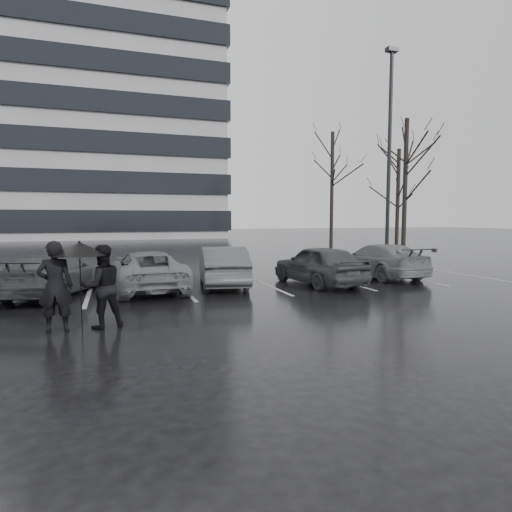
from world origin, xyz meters
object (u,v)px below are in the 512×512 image
object	(u,v)px
car_west_a	(223,266)
car_west_c	(53,274)
tree_north	(332,191)
tree_ne	(398,200)
car_main	(319,265)
pedestrian_left	(55,286)
car_west_b	(147,271)
tree_east	(405,188)
pedestrian_right	(102,286)
car_east	(379,260)
lamp_post	(389,167)

from	to	relation	value
car_west_a	car_west_c	xyz separation A→B (m)	(-5.11, -0.08, -0.05)
car_west_a	tree_north	xyz separation A→B (m)	(11.86, 14.49, 3.59)
tree_ne	tree_north	distance (m)	4.67
car_main	pedestrian_left	xyz separation A→B (m)	(-7.66, -3.86, 0.23)
car_west_a	car_west_b	size ratio (longest dim) A/B	0.90
car_west_a	car_west_c	world-z (taller)	car_west_a
car_west_c	tree_ne	world-z (taller)	tree_ne
car_main	pedestrian_left	distance (m)	8.58
tree_east	pedestrian_right	bearing A→B (deg)	-143.94
pedestrian_right	car_west_a	bearing A→B (deg)	-144.08
tree_north	pedestrian_right	bearing A→B (deg)	-129.19
car_west_b	pedestrian_left	bearing A→B (deg)	61.71
car_east	tree_ne	xyz separation A→B (m)	(9.18, 11.28, 2.87)
tree_north	tree_ne	bearing A→B (deg)	-40.60
car_west_b	car_east	size ratio (longest dim) A/B	1.01
car_main	car_east	size ratio (longest dim) A/B	0.90
car_west_b	tree_north	distance (m)	20.79
car_main	car_west_b	bearing A→B (deg)	-12.76
car_main	pedestrian_right	size ratio (longest dim) A/B	2.33
car_west_c	tree_north	bearing A→B (deg)	-120.34
pedestrian_right	tree_ne	bearing A→B (deg)	-155.14
car_west_a	lamp_post	size ratio (longest dim) A/B	0.39
pedestrian_left	car_main	bearing A→B (deg)	-151.87
tree_east	car_east	bearing A→B (deg)	-132.55
car_east	lamp_post	size ratio (longest dim) A/B	0.43
car_main	car_west_c	bearing A→B (deg)	-11.47
tree_east	tree_north	world-z (taller)	tree_north
car_west_c	pedestrian_right	distance (m)	4.69
car_west_a	car_east	size ratio (longest dim) A/B	0.91
car_west_a	pedestrian_right	world-z (taller)	pedestrian_right
pedestrian_right	tree_ne	world-z (taller)	tree_ne
pedestrian_left	tree_north	xyz separation A→B (m)	(16.37, 19.08, 3.35)
car_east	lamp_post	bearing A→B (deg)	-131.50
car_west_c	lamp_post	xyz separation A→B (m)	(14.34, 4.10, 4.07)
car_main	car_west_b	xyz separation A→B (m)	(-5.59, 0.57, -0.06)
pedestrian_left	car_west_b	bearing A→B (deg)	-113.72
car_west_b	pedestrian_left	size ratio (longest dim) A/B	2.45
car_west_c	lamp_post	distance (m)	15.46
car_east	tree_ne	bearing A→B (deg)	-131.89
car_west_c	pedestrian_right	size ratio (longest dim) A/B	2.46
car_west_b	tree_north	xyz separation A→B (m)	(14.29, 14.66, 3.64)
car_east	tree_ne	size ratio (longest dim) A/B	0.62
car_west_c	pedestrian_left	xyz separation A→B (m)	(0.60, -4.51, 0.30)
lamp_post	pedestrian_right	bearing A→B (deg)	-146.43
car_main	lamp_post	xyz separation A→B (m)	(6.08, 4.75, 4.00)
lamp_post	tree_ne	size ratio (longest dim) A/B	1.46
car_west_b	car_west_c	xyz separation A→B (m)	(-2.68, 0.08, -0.01)
car_west_b	tree_east	distance (m)	17.43
tree_north	car_main	bearing A→B (deg)	-119.76
car_west_b	pedestrian_right	xyz separation A→B (m)	(-1.21, -4.36, 0.24)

